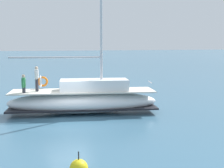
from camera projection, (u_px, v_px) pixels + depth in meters
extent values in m
plane|color=#38607A|center=(70.00, 120.00, 17.72)|extent=(400.00, 400.00, 0.00)
ellipsoid|color=silver|center=(83.00, 102.00, 19.49)|extent=(4.64, 9.90, 1.40)
cube|color=black|center=(83.00, 107.00, 19.53)|extent=(4.62, 9.71, 0.10)
cube|color=beige|center=(83.00, 91.00, 19.39)|extent=(4.34, 9.38, 0.08)
cube|color=silver|center=(94.00, 85.00, 19.43)|extent=(2.67, 4.60, 0.70)
cylinder|color=#B7B7BC|center=(56.00, 57.00, 18.91)|extent=(1.50, 5.62, 0.12)
cylinder|color=silver|center=(150.00, 82.00, 19.86)|extent=(0.89, 0.28, 0.06)
torus|color=orange|center=(43.00, 82.00, 20.17)|extent=(0.30, 0.71, 0.70)
cylinder|color=#33333D|center=(37.00, 85.00, 18.99)|extent=(0.20, 0.20, 0.80)
cube|color=white|center=(37.00, 74.00, 18.90)|extent=(0.36, 0.27, 0.56)
sphere|color=beige|center=(36.00, 68.00, 18.85)|extent=(0.20, 0.20, 0.20)
cylinder|color=white|center=(37.00, 75.00, 19.12)|extent=(0.09, 0.09, 0.50)
cylinder|color=white|center=(36.00, 75.00, 18.69)|extent=(0.09, 0.09, 0.50)
cylinder|color=#33333D|center=(24.00, 90.00, 18.39)|extent=(0.20, 0.20, 0.35)
cube|color=#338C4C|center=(24.00, 83.00, 18.33)|extent=(0.36, 0.27, 0.56)
sphere|color=beige|center=(23.00, 76.00, 18.28)|extent=(0.20, 0.20, 0.20)
cylinder|color=#338C4C|center=(24.00, 83.00, 18.55)|extent=(0.09, 0.09, 0.50)
cylinder|color=#338C4C|center=(23.00, 84.00, 18.12)|extent=(0.09, 0.09, 0.50)
torus|color=silver|center=(41.00, 81.00, 18.99)|extent=(0.75, 0.24, 0.76)
ellipsoid|color=silver|center=(16.00, 107.00, 20.41)|extent=(0.39, 0.26, 0.16)
sphere|color=silver|center=(17.00, 106.00, 20.59)|extent=(0.11, 0.11, 0.11)
cone|color=gold|center=(17.00, 106.00, 20.65)|extent=(0.08, 0.06, 0.04)
cube|color=#9E9993|center=(12.00, 107.00, 20.37)|extent=(0.26, 0.54, 0.13)
cube|color=#9E9993|center=(20.00, 107.00, 20.44)|extent=(0.26, 0.54, 0.13)
sphere|color=yellow|center=(79.00, 168.00, 10.35)|extent=(0.64, 0.64, 0.64)
cylinder|color=black|center=(79.00, 160.00, 10.31)|extent=(0.04, 0.04, 0.60)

